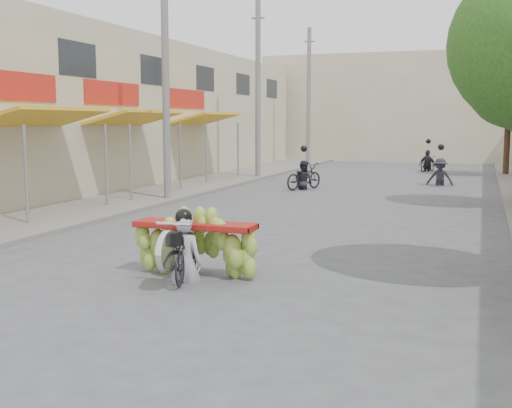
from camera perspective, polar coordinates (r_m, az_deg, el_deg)
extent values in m
plane|color=#56565B|center=(8.47, -12.60, -10.92)|extent=(120.00, 120.00, 0.00)
cube|color=gray|center=(24.69, -7.96, 1.32)|extent=(4.00, 60.00, 0.12)
cube|color=#C1B898|center=(26.43, -18.86, 7.78)|extent=(8.00, 40.00, 6.00)
cube|color=gold|center=(18.70, -18.43, 7.36)|extent=(1.77, 4.00, 0.53)
cylinder|color=slate|center=(16.83, -19.77, 2.32)|extent=(0.08, 0.08, 2.55)
cylinder|color=slate|center=(19.74, -13.17, 3.24)|extent=(0.08, 0.08, 2.55)
cube|color=red|center=(19.27, -20.64, 9.79)|extent=(0.10, 3.50, 0.80)
cube|color=gold|center=(22.86, -10.68, 7.54)|extent=(1.77, 4.00, 0.53)
cylinder|color=slate|center=(20.93, -11.10, 3.52)|extent=(0.08, 0.08, 2.55)
cylinder|color=slate|center=(24.10, -6.75, 4.10)|extent=(0.08, 0.08, 2.55)
cube|color=red|center=(23.33, -12.62, 9.58)|extent=(0.10, 3.50, 0.80)
cube|color=gold|center=(28.21, -4.51, 7.59)|extent=(1.77, 4.00, 0.53)
cylinder|color=slate|center=(26.27, -4.44, 4.39)|extent=(0.08, 0.08, 2.55)
cylinder|color=slate|center=(29.59, -1.61, 4.74)|extent=(0.08, 0.08, 2.55)
cube|color=red|center=(28.60, -6.16, 9.27)|extent=(0.10, 3.50, 0.80)
cube|color=#1E2328|center=(21.74, -15.60, 12.30)|extent=(0.08, 2.00, 1.10)
cube|color=#1E2328|center=(25.99, -9.15, 11.63)|extent=(0.08, 2.00, 1.10)
cube|color=#1E2328|center=(30.47, -4.57, 11.06)|extent=(0.08, 2.00, 1.10)
cube|color=#1E2328|center=(35.09, -1.19, 10.59)|extent=(0.08, 2.00, 1.10)
cube|color=#1E2328|center=(39.80, 1.39, 10.21)|extent=(0.08, 2.00, 1.10)
cube|color=#C1B898|center=(45.00, 14.09, 8.26)|extent=(20.00, 6.00, 7.00)
cylinder|color=slate|center=(21.20, -8.04, 11.00)|extent=(0.24, 0.24, 8.00)
cylinder|color=slate|center=(29.47, 0.17, 10.04)|extent=(0.24, 0.24, 8.00)
cube|color=slate|center=(29.79, 0.18, 16.20)|extent=(0.60, 0.08, 0.08)
cylinder|color=slate|center=(38.07, 4.71, 9.41)|extent=(0.24, 0.24, 8.00)
cube|color=slate|center=(38.32, 4.76, 14.20)|extent=(0.60, 0.08, 0.08)
cylinder|color=#3A2719|center=(32.82, 21.41, 5.07)|extent=(0.28, 0.28, 3.20)
ellipsoid|color=#2D5C1B|center=(32.83, 21.60, 8.90)|extent=(3.40, 3.40, 2.90)
imported|color=black|center=(10.70, -6.21, -4.33)|extent=(0.80, 1.65, 0.94)
cylinder|color=silver|center=(10.10, -7.82, -4.19)|extent=(0.10, 0.66, 0.66)
cube|color=black|center=(10.15, -7.58, -3.09)|extent=(0.28, 0.22, 0.22)
cylinder|color=silver|center=(10.20, -7.34, -1.78)|extent=(0.60, 0.05, 0.05)
cube|color=maroon|center=(10.94, -5.45, -1.88)|extent=(2.11, 0.55, 0.10)
imported|color=#B6B6BE|center=(10.54, -6.37, -0.97)|extent=(0.58, 0.43, 1.62)
sphere|color=black|center=(10.43, -6.51, 3.25)|extent=(0.28, 0.28, 0.28)
imported|color=black|center=(24.89, 4.26, 2.46)|extent=(1.37, 1.92, 1.01)
imported|color=#27272F|center=(24.85, 4.27, 3.88)|extent=(0.92, 0.77, 1.65)
sphere|color=black|center=(24.83, 4.28, 4.93)|extent=(0.26, 0.26, 0.26)
imported|color=black|center=(27.44, 16.04, 2.53)|extent=(0.52, 1.56, 0.91)
imported|color=#27272F|center=(27.39, 16.09, 3.93)|extent=(1.09, 0.61, 1.65)
sphere|color=black|center=(27.37, 16.13, 4.88)|extent=(0.26, 0.26, 0.26)
imported|color=black|center=(35.15, 15.01, 3.48)|extent=(1.02, 1.50, 0.79)
imported|color=#27272F|center=(35.11, 15.05, 4.66)|extent=(1.10, 0.88, 1.65)
sphere|color=black|center=(35.09, 15.07, 5.41)|extent=(0.26, 0.26, 0.26)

